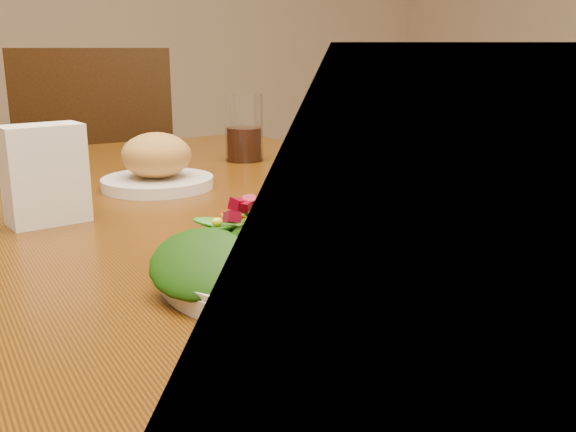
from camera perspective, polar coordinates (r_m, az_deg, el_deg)
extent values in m
cube|color=#572D09|center=(0.90, -8.73, -0.71)|extent=(0.90, 1.40, 0.04)
cylinder|color=black|center=(1.73, -4.13, -6.08)|extent=(0.07, 0.07, 0.71)
cube|color=black|center=(2.12, -15.71, 0.23)|extent=(0.57, 0.57, 0.04)
cylinder|color=black|center=(2.36, -10.32, -4.03)|extent=(0.04, 0.04, 0.44)
cylinder|color=black|center=(2.39, -19.55, -4.42)|extent=(0.04, 0.04, 0.44)
cylinder|color=black|center=(2.00, -10.14, -7.50)|extent=(0.04, 0.04, 0.44)
cylinder|color=black|center=(2.04, -21.06, -7.89)|extent=(0.04, 0.04, 0.44)
cube|color=black|center=(1.86, -16.77, 6.55)|extent=(0.41, 0.17, 0.49)
cylinder|color=silver|center=(0.63, 0.92, -4.69)|extent=(0.27, 0.27, 0.02)
ellipsoid|color=black|center=(0.62, 0.93, -2.20)|extent=(0.18, 0.18, 0.04)
cube|color=silver|center=(0.67, 10.66, -2.69)|extent=(0.05, 0.18, 0.01)
cylinder|color=silver|center=(1.05, -11.50, 2.92)|extent=(0.18, 0.18, 0.02)
ellipsoid|color=#A98341|center=(1.04, -11.63, 5.34)|extent=(0.11, 0.11, 0.07)
cylinder|color=silver|center=(1.02, 3.46, 3.44)|extent=(0.13, 0.13, 0.04)
sphere|color=red|center=(1.04, 3.96, 4.22)|extent=(0.03, 0.03, 0.03)
sphere|color=red|center=(1.03, 2.55, 4.16)|extent=(0.03, 0.03, 0.03)
sphere|color=red|center=(1.00, 2.97, 3.89)|extent=(0.03, 0.03, 0.03)
sphere|color=red|center=(1.01, 4.42, 3.95)|extent=(0.03, 0.03, 0.03)
cylinder|color=silver|center=(1.28, -3.93, 7.86)|extent=(0.08, 0.08, 0.13)
cylinder|color=black|center=(1.28, -3.91, 6.39)|extent=(0.07, 0.07, 0.07)
cube|color=white|center=(0.87, -20.80, 3.47)|extent=(0.10, 0.06, 0.13)
cube|color=white|center=(0.87, -20.85, 4.10)|extent=(0.09, 0.05, 0.11)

